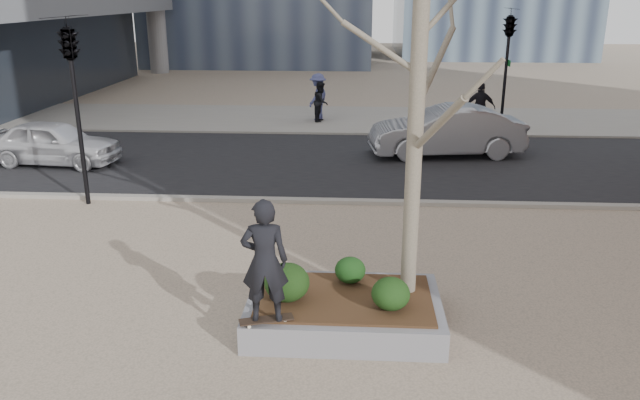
# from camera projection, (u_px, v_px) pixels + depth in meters

# --- Properties ---
(ground) EXTENTS (120.00, 120.00, 0.00)m
(ground) POSITION_uv_depth(u_px,v_px,m) (281.00, 322.00, 9.89)
(ground) COLOR tan
(ground) RESTS_ON ground
(street) EXTENTS (60.00, 8.00, 0.02)m
(street) POSITION_uv_depth(u_px,v_px,m) (320.00, 162.00, 19.36)
(street) COLOR black
(street) RESTS_ON ground
(far_sidewalk) EXTENTS (60.00, 6.00, 0.02)m
(far_sidewalk) POSITION_uv_depth(u_px,v_px,m) (330.00, 119.00, 26.00)
(far_sidewalk) COLOR gray
(far_sidewalk) RESTS_ON ground
(planter) EXTENTS (3.00, 2.00, 0.45)m
(planter) POSITION_uv_depth(u_px,v_px,m) (344.00, 312.00, 9.76)
(planter) COLOR gray
(planter) RESTS_ON ground
(planter_mulch) EXTENTS (2.70, 1.70, 0.04)m
(planter_mulch) POSITION_uv_depth(u_px,v_px,m) (344.00, 298.00, 9.69)
(planter_mulch) COLOR #382314
(planter_mulch) RESTS_ON planter
(sycamore_tree) EXTENTS (2.80, 2.80, 6.60)m
(sycamore_tree) POSITION_uv_depth(u_px,v_px,m) (418.00, 80.00, 8.87)
(sycamore_tree) COLOR gray
(sycamore_tree) RESTS_ON planter_mulch
(shrub_left) EXTENTS (0.69, 0.69, 0.59)m
(shrub_left) POSITION_uv_depth(u_px,v_px,m) (287.00, 282.00, 9.48)
(shrub_left) COLOR black
(shrub_left) RESTS_ON planter_mulch
(shrub_middle) EXTENTS (0.50, 0.50, 0.43)m
(shrub_middle) POSITION_uv_depth(u_px,v_px,m) (350.00, 270.00, 10.10)
(shrub_middle) COLOR #143F14
(shrub_middle) RESTS_ON planter_mulch
(shrub_right) EXTENTS (0.58, 0.58, 0.49)m
(shrub_right) POSITION_uv_depth(u_px,v_px,m) (391.00, 294.00, 9.23)
(shrub_right) COLOR black
(shrub_right) RESTS_ON planter_mulch
(skateboard) EXTENTS (0.80, 0.43, 0.08)m
(skateboard) POSITION_uv_depth(u_px,v_px,m) (266.00, 321.00, 8.95)
(skateboard) COLOR black
(skateboard) RESTS_ON planter
(skateboarder) EXTENTS (0.70, 0.49, 1.81)m
(skateboarder) POSITION_uv_depth(u_px,v_px,m) (265.00, 261.00, 8.66)
(skateboarder) COLOR black
(skateboarder) RESTS_ON skateboard
(police_car) EXTENTS (4.08, 1.97, 1.34)m
(police_car) POSITION_uv_depth(u_px,v_px,m) (54.00, 142.00, 18.83)
(police_car) COLOR silver
(police_car) RESTS_ON street
(car_silver) EXTENTS (4.99, 2.28, 1.58)m
(car_silver) POSITION_uv_depth(u_px,v_px,m) (446.00, 131.00, 19.82)
(car_silver) COLOR gray
(car_silver) RESTS_ON street
(pedestrian_a) EXTENTS (0.71, 0.85, 1.59)m
(pedestrian_a) POSITION_uv_depth(u_px,v_px,m) (321.00, 102.00, 25.20)
(pedestrian_a) COLOR black
(pedestrian_a) RESTS_ON far_sidewalk
(pedestrian_b) EXTENTS (1.13, 1.40, 1.89)m
(pedestrian_b) POSITION_uv_depth(u_px,v_px,m) (318.00, 97.00, 25.50)
(pedestrian_b) COLOR #444A7B
(pedestrian_b) RESTS_ON far_sidewalk
(pedestrian_c) EXTENTS (1.15, 0.66, 1.85)m
(pedestrian_c) POSITION_uv_depth(u_px,v_px,m) (480.00, 108.00, 23.16)
(pedestrian_c) COLOR black
(pedestrian_c) RESTS_ON far_sidewalk
(traffic_light_near) EXTENTS (0.60, 2.48, 4.50)m
(traffic_light_near) POSITION_uv_depth(u_px,v_px,m) (78.00, 114.00, 14.81)
(traffic_light_near) COLOR black
(traffic_light_near) RESTS_ON ground
(traffic_light_far) EXTENTS (0.60, 2.48, 4.50)m
(traffic_light_far) POSITION_uv_depth(u_px,v_px,m) (506.00, 72.00, 22.65)
(traffic_light_far) COLOR black
(traffic_light_far) RESTS_ON ground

